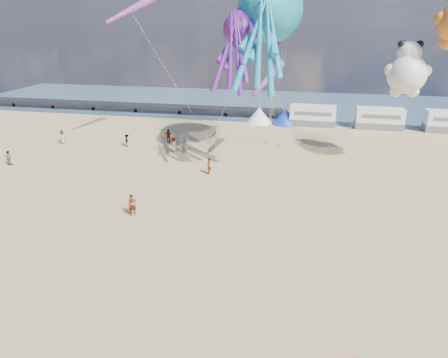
% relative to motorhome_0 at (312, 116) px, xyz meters
% --- Properties ---
extents(ground, '(120.00, 120.00, 0.00)m').
position_rel_motorhome_0_xyz_m(ground, '(-6.00, -40.00, -1.50)').
color(ground, tan).
rests_on(ground, ground).
extents(water, '(120.00, 120.00, 0.00)m').
position_rel_motorhome_0_xyz_m(water, '(-6.00, 15.00, -1.48)').
color(water, '#37526A').
rests_on(water, ground).
extents(pier, '(60.00, 3.00, 0.50)m').
position_rel_motorhome_0_xyz_m(pier, '(-34.00, 4.00, -0.50)').
color(pier, black).
rests_on(pier, ground).
extents(motorhome_0, '(6.60, 2.50, 3.00)m').
position_rel_motorhome_0_xyz_m(motorhome_0, '(0.00, 0.00, 0.00)').
color(motorhome_0, silver).
rests_on(motorhome_0, ground).
extents(motorhome_1, '(6.60, 2.50, 3.00)m').
position_rel_motorhome_0_xyz_m(motorhome_1, '(9.50, 0.00, 0.00)').
color(motorhome_1, silver).
rests_on(motorhome_1, ground).
extents(tent_white, '(4.00, 4.00, 2.40)m').
position_rel_motorhome_0_xyz_m(tent_white, '(-8.00, 0.00, -0.30)').
color(tent_white, white).
rests_on(tent_white, ground).
extents(tent_blue, '(4.00, 4.00, 2.40)m').
position_rel_motorhome_0_xyz_m(tent_blue, '(-4.00, 0.00, -0.30)').
color(tent_blue, '#1933CC').
rests_on(tent_blue, ground).
extents(rope_line, '(34.00, 0.03, 0.03)m').
position_rel_motorhome_0_xyz_m(rope_line, '(-6.00, -45.00, -1.48)').
color(rope_line, '#F2338C').
rests_on(rope_line, ground).
extents(standing_person, '(0.78, 0.74, 1.80)m').
position_rel_motorhome_0_xyz_m(standing_person, '(-14.25, -33.25, -0.60)').
color(standing_person, tan).
rests_on(standing_person, ground).
extents(beachgoer_0, '(0.44, 0.65, 1.74)m').
position_rel_motorhome_0_xyz_m(beachgoer_0, '(-31.24, -16.12, -0.63)').
color(beachgoer_0, '#7F6659').
rests_on(beachgoer_0, ground).
extents(beachgoer_1, '(0.85, 0.60, 1.63)m').
position_rel_motorhome_0_xyz_m(beachgoer_1, '(-32.42, -24.60, -0.69)').
color(beachgoer_1, '#7F6659').
rests_on(beachgoer_1, ground).
extents(beachgoer_2, '(0.83, 0.92, 1.57)m').
position_rel_motorhome_0_xyz_m(beachgoer_2, '(-22.66, -15.63, -0.72)').
color(beachgoer_2, '#7F6659').
rests_on(beachgoer_2, ground).
extents(beachgoer_3, '(1.14, 0.66, 1.76)m').
position_rel_motorhome_0_xyz_m(beachgoer_3, '(-18.14, -12.92, -0.62)').
color(beachgoer_3, '#7F6659').
rests_on(beachgoer_3, ground).
extents(beachgoer_5, '(0.67, 1.63, 1.71)m').
position_rel_motorhome_0_xyz_m(beachgoer_5, '(-10.41, -22.89, -0.65)').
color(beachgoer_5, '#7F6659').
rests_on(beachgoer_5, ground).
extents(beachgoer_6, '(0.74, 0.77, 1.78)m').
position_rel_motorhome_0_xyz_m(beachgoer_6, '(-16.29, -16.49, -0.61)').
color(beachgoer_6, '#7F6659').
rests_on(beachgoer_6, ground).
extents(sandbag_a, '(0.50, 0.35, 0.22)m').
position_rel_motorhome_0_xyz_m(sandbag_a, '(-12.97, -12.03, -1.39)').
color(sandbag_a, gray).
rests_on(sandbag_a, ground).
extents(sandbag_b, '(0.50, 0.35, 0.22)m').
position_rel_motorhome_0_xyz_m(sandbag_b, '(-1.24, -10.46, -1.39)').
color(sandbag_b, gray).
rests_on(sandbag_b, ground).
extents(sandbag_c, '(0.50, 0.35, 0.22)m').
position_rel_motorhome_0_xyz_m(sandbag_c, '(1.13, -14.37, -1.39)').
color(sandbag_c, gray).
rests_on(sandbag_c, ground).
extents(sandbag_d, '(0.50, 0.35, 0.22)m').
position_rel_motorhome_0_xyz_m(sandbag_d, '(-3.99, -11.69, -1.39)').
color(sandbag_d, gray).
rests_on(sandbag_d, ground).
extents(sandbag_e, '(0.50, 0.35, 0.22)m').
position_rel_motorhome_0_xyz_m(sandbag_e, '(-5.67, -10.66, -1.39)').
color(sandbag_e, gray).
rests_on(sandbag_e, ground).
extents(kite_octopus_teal, '(5.15, 11.77, 13.39)m').
position_rel_motorhome_0_xyz_m(kite_octopus_teal, '(-5.46, -15.28, 14.29)').
color(kite_octopus_teal, teal).
extents(kite_octopus_purple, '(4.44, 8.99, 9.95)m').
position_rel_motorhome_0_xyz_m(kite_octopus_purple, '(-8.00, -17.88, 12.39)').
color(kite_octopus_purple, '#55197C').
extents(kite_panda, '(5.88, 5.74, 6.43)m').
position_rel_motorhome_0_xyz_m(kite_panda, '(8.49, -16.92, 8.24)').
color(kite_panda, white).
extents(windsock_left, '(4.20, 7.53, 7.77)m').
position_rel_motorhome_0_xyz_m(windsock_left, '(-21.71, -13.61, 14.30)').
color(windsock_left, red).
extents(windsock_mid, '(3.43, 6.09, 6.22)m').
position_rel_motorhome_0_xyz_m(windsock_mid, '(-5.25, -17.56, 7.55)').
color(windsock_mid, red).
extents(windsock_right, '(2.20, 5.10, 5.04)m').
position_rel_motorhome_0_xyz_m(windsock_right, '(-4.63, -12.07, 10.89)').
color(windsock_right, red).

